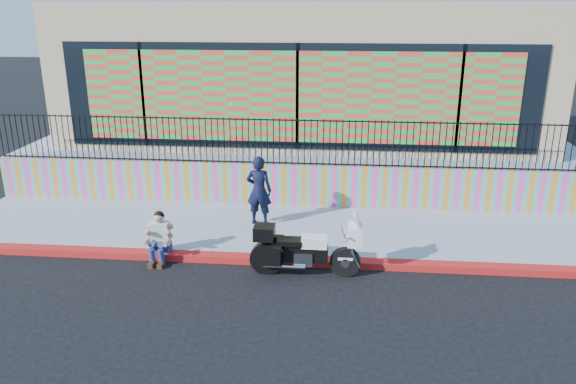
# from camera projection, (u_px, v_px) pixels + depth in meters

# --- Properties ---
(ground) EXTENTS (90.00, 90.00, 0.00)m
(ground) POSITION_uv_depth(u_px,v_px,m) (281.00, 263.00, 11.84)
(ground) COLOR black
(ground) RESTS_ON ground
(red_curb) EXTENTS (16.00, 0.30, 0.15)m
(red_curb) POSITION_uv_depth(u_px,v_px,m) (281.00, 260.00, 11.82)
(red_curb) COLOR red
(red_curb) RESTS_ON ground
(sidewalk) EXTENTS (16.00, 3.00, 0.15)m
(sidewalk) POSITION_uv_depth(u_px,v_px,m) (289.00, 230.00, 13.37)
(sidewalk) COLOR #858EA0
(sidewalk) RESTS_ON ground
(mural_wall) EXTENTS (16.00, 0.20, 1.10)m
(mural_wall) POSITION_uv_depth(u_px,v_px,m) (294.00, 185.00, 14.68)
(mural_wall) COLOR #FF439C
(mural_wall) RESTS_ON sidewalk
(metal_fence) EXTENTS (15.80, 0.04, 1.20)m
(metal_fence) POSITION_uv_depth(u_px,v_px,m) (294.00, 142.00, 14.31)
(metal_fence) COLOR black
(metal_fence) RESTS_ON mural_wall
(elevated_platform) EXTENTS (16.00, 10.00, 1.25)m
(elevated_platform) POSITION_uv_depth(u_px,v_px,m) (307.00, 142.00, 19.52)
(elevated_platform) COLOR #858EA0
(elevated_platform) RESTS_ON ground
(storefront_building) EXTENTS (14.00, 8.06, 4.00)m
(storefront_building) POSITION_uv_depth(u_px,v_px,m) (307.00, 66.00, 18.47)
(storefront_building) COLOR tan
(storefront_building) RESTS_ON elevated_platform
(police_motorcycle) EXTENTS (2.19, 0.72, 1.36)m
(police_motorcycle) POSITION_uv_depth(u_px,v_px,m) (304.00, 248.00, 11.19)
(police_motorcycle) COLOR black
(police_motorcycle) RESTS_ON ground
(police_officer) EXTENTS (0.66, 0.48, 1.68)m
(police_officer) POSITION_uv_depth(u_px,v_px,m) (259.00, 190.00, 13.32)
(police_officer) COLOR black
(police_officer) RESTS_ON sidewalk
(seated_man) EXTENTS (0.54, 0.71, 1.06)m
(seated_man) POSITION_uv_depth(u_px,v_px,m) (159.00, 242.00, 11.79)
(seated_man) COLOR navy
(seated_man) RESTS_ON ground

